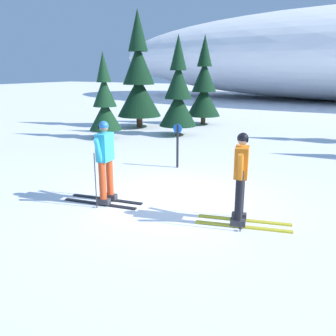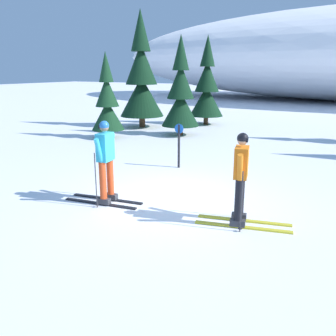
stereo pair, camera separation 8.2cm
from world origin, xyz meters
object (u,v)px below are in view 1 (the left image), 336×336
skier_cyan_jacket (105,161)px  pine_tree_center_left (204,88)px  skier_orange_jacket (241,178)px  pine_tree_left (105,103)px  pine_tree_far_left (139,80)px  trail_marker_post (178,143)px  pine_tree_center_right (178,94)px

skier_cyan_jacket → pine_tree_center_left: 12.24m
skier_orange_jacket → pine_tree_left: (-7.79, 5.87, 0.58)m
pine_tree_far_left → pine_tree_left: size_ratio=1.58×
skier_orange_jacket → pine_tree_far_left: (-8.22, 9.12, 1.45)m
pine_tree_center_left → skier_cyan_jacket: bearing=-76.5°
trail_marker_post → pine_tree_left: bearing=150.2°
trail_marker_post → pine_tree_center_right: bearing=117.2°
pine_tree_center_right → pine_tree_left: bearing=-138.4°
skier_orange_jacket → skier_cyan_jacket: bearing=-173.7°
pine_tree_center_right → trail_marker_post: bearing=-62.8°
skier_cyan_jacket → trail_marker_post: bearing=90.1°
pine_tree_far_left → trail_marker_post: bearing=-48.7°
pine_tree_center_left → pine_tree_center_right: size_ratio=1.06×
skier_orange_jacket → pine_tree_far_left: pine_tree_far_left is taller
pine_tree_far_left → trail_marker_post: 8.19m
pine_tree_center_left → trail_marker_post: size_ratio=3.47×
skier_cyan_jacket → pine_tree_far_left: 10.92m
skier_cyan_jacket → pine_tree_center_right: size_ratio=0.42×
pine_tree_center_right → trail_marker_post: size_ratio=3.26×
skier_orange_jacket → pine_tree_far_left: size_ratio=0.33×
skier_orange_jacket → pine_tree_left: pine_tree_left is taller
skier_cyan_jacket → pine_tree_left: bearing=128.3°
pine_tree_left → pine_tree_center_left: 6.05m
pine_tree_far_left → pine_tree_left: pine_tree_far_left is taller
skier_cyan_jacket → pine_tree_center_left: (-2.85, 11.86, 0.96)m
skier_cyan_jacket → pine_tree_center_right: bearing=106.9°
skier_cyan_jacket → pine_tree_center_right: (-2.52, 8.29, 0.85)m
pine_tree_center_right → trail_marker_post: (2.51, -4.89, -1.04)m
skier_orange_jacket → pine_tree_center_left: size_ratio=0.40×
skier_orange_jacket → pine_tree_center_left: bearing=116.5°
skier_orange_jacket → trail_marker_post: size_ratio=1.40×
skier_cyan_jacket → pine_tree_center_right: pine_tree_center_right is taller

